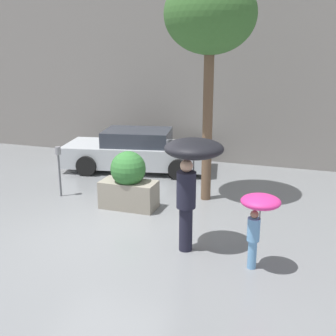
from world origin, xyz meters
name	(u,v)px	position (x,y,z in m)	size (l,w,h in m)	color
ground_plane	(102,233)	(0.00, 0.00, 0.00)	(40.00, 40.00, 0.00)	slate
building_facade	(191,70)	(0.00, 6.50, 3.00)	(18.00, 0.30, 6.00)	gray
planter_box	(129,182)	(-0.07, 1.51, 0.65)	(1.33, 0.83, 1.38)	gray
person_adult	(192,163)	(1.92, -0.07, 1.68)	(1.08, 1.08, 2.12)	#1E1E2D
person_child	(259,211)	(3.20, -0.47, 1.07)	(0.67, 0.67, 1.36)	#669ED1
parked_car_near	(138,151)	(-1.16, 4.65, 0.59)	(4.73, 2.58, 1.26)	#B7BCC1
street_tree	(210,17)	(1.52, 2.70, 4.36)	(2.12, 2.12, 5.33)	brown
parking_meter	(59,161)	(-2.07, 1.68, 0.94)	(0.14, 0.14, 1.31)	#595B60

